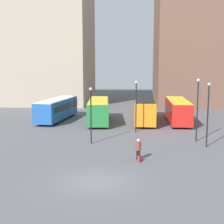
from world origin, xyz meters
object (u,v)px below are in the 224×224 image
Objects in this scene: bus_3 at (178,110)px; lamp_post_1 at (197,105)px; bus_0 at (57,109)px; bus_1 at (99,110)px; lamp_post_3 at (136,102)px; lamp_post_2 at (208,110)px; suitcase at (139,158)px; lamp_post_0 at (91,111)px; bus_2 at (145,109)px; traveler at (138,147)px.

bus_3 is 1.62× the size of lamp_post_1.
bus_1 is (5.67, -1.26, 0.05)m from bus_0.
lamp_post_2 is at bearing -43.01° from lamp_post_3.
lamp_post_2 is at bearing -75.69° from lamp_post_1.
suitcase is at bearing -142.00° from bus_0.
lamp_post_1 is 2.09m from lamp_post_2.
lamp_post_0 is at bearing -146.21° from bus_0.
lamp_post_1 reaches higher than bus_1.
lamp_post_2 reaches higher than bus_3.
lamp_post_2 is (0.90, -12.29, 1.79)m from bus_3.
bus_2 is 16.94m from traveler.
lamp_post_1 is at bearing -155.41° from bus_2.
bus_0 is 1.71× the size of lamp_post_1.
lamp_post_3 reaches higher than lamp_post_0.
lamp_post_2 reaches higher than suitcase.
lamp_post_0 reaches higher than traveler.
bus_1 is 13.32× the size of suitcase.
lamp_post_3 reaches higher than traveler.
lamp_post_0 reaches higher than bus_2.
suitcase is 11.07m from lamp_post_3.
bus_3 is 1.74× the size of lamp_post_3.
lamp_post_2 is 8.56m from lamp_post_3.
suitcase is 8.30m from lamp_post_2.
lamp_post_0 is 0.87× the size of lamp_post_1.
lamp_post_1 reaches higher than traveler.
bus_1 is 1.00× the size of bus_3.
bus_1 is at bearing 92.89° from lamp_post_0.
lamp_post_0 is (-9.51, -11.79, 1.53)m from bus_3.
lamp_post_2 is at bearing -175.03° from bus_3.
bus_3 is 8.56m from lamp_post_3.
bus_2 is 7.07m from lamp_post_3.
suitcase is (-5.12, -17.10, -1.31)m from bus_3.
suitcase is (10.61, -17.57, -1.28)m from bus_0.
lamp_post_3 reaches higher than suitcase.
lamp_post_0 is at bearing 177.85° from bus_1.
bus_3 is 10.46m from lamp_post_1.
suitcase is at bearing -88.73° from lamp_post_3.
lamp_post_1 reaches higher than lamp_post_0.
traveler is (4.86, -15.81, -0.60)m from bus_1.
traveler is (-5.20, -16.59, -0.59)m from bus_3.
bus_1 is 17.10m from suitcase.
traveler is at bearing 177.84° from bus_2.
bus_2 is 14.60× the size of suitcase.
lamp_post_3 is at bearing 171.27° from bus_2.
lamp_post_1 is 1.05× the size of lamp_post_2.
bus_1 reaches higher than traveler.
bus_0 is at bearing 50.78° from suitcase.
suitcase is (4.94, -16.32, -1.32)m from bus_1.
lamp_post_1 is at bearing -21.86° from traveler.
lamp_post_3 is (4.15, 5.33, 0.19)m from lamp_post_0.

